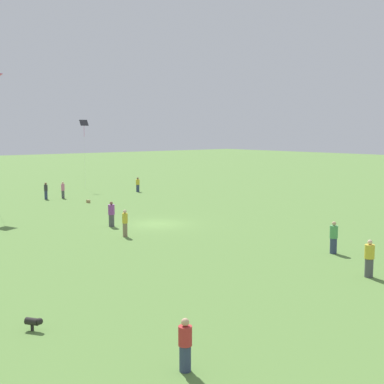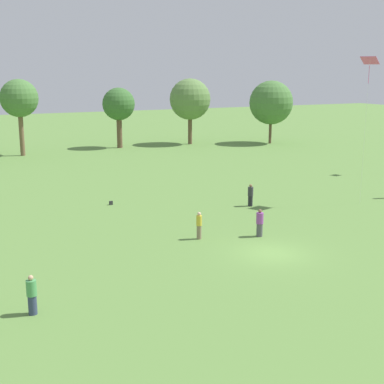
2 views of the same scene
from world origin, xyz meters
name	(u,v)px [view 1 (image 1 of 2)]	position (x,y,z in m)	size (l,w,h in m)	color
ground_plane	(156,224)	(0.00, 0.00, 0.00)	(240.00, 240.00, 0.00)	#5B843D
person_0	(369,259)	(-18.60, 0.69, 0.90)	(0.67, 0.67, 1.84)	#4C4C51
person_1	(185,345)	(-20.91, 13.93, 0.79)	(0.53, 0.53, 1.62)	#333D5B
person_2	(138,185)	(18.82, -10.84, 0.83)	(0.48, 0.48, 1.70)	#333D5B
person_3	(111,214)	(1.22, 3.20, 0.92)	(0.55, 0.55, 1.87)	#4C4C51
person_4	(46,191)	(19.21, 0.24, 0.87)	(0.46, 0.46, 1.75)	#333D5B
person_5	(63,190)	(18.86, -1.49, 0.88)	(0.49, 0.49, 1.76)	#4C4C51
person_7	(125,223)	(-2.66, 4.47, 0.92)	(0.42, 0.42, 1.82)	#847056
person_11	(334,238)	(-14.47, -2.18, 0.92)	(0.48, 0.48, 1.87)	#333D5B
kite_0	(84,125)	(25.28, -7.52, 7.75)	(0.88, 1.09, 8.35)	black
dog_0	(34,322)	(-15.03, 16.07, 0.33)	(0.66, 0.52, 0.49)	black
picnic_bag_0	(88,201)	(13.99, -1.80, 0.15)	(0.46, 0.25, 0.29)	#A58459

